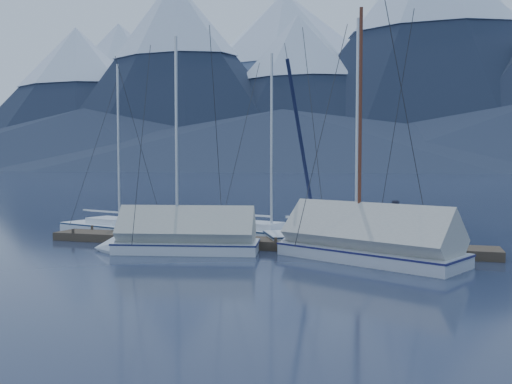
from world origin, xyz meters
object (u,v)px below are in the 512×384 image
Objects in this scene: person at (397,222)px; sailboat_covered_far at (174,241)px; sailboat_open_left at (126,231)px; sailboat_open_right at (368,239)px; sailboat_covered_near at (355,245)px; sailboat_open_mid at (281,236)px.

sailboat_covered_far is at bearing 115.47° from person.
sailboat_open_left reaches higher than person.
person is (1.24, -2.34, 0.98)m from sailboat_open_right.
sailboat_open_mid is at bearing 134.21° from sailboat_covered_near.
sailboat_open_mid is 5.50m from person.
sailboat_covered_far is at bearing -175.65° from sailboat_covered_near.
sailboat_open_mid is 0.93× the size of sailboat_covered_near.
sailboat_open_right is at bearing 1.97° from sailboat_open_left.
sailboat_covered_near is 1.09× the size of sailboat_covered_far.
sailboat_open_left is at bearing -178.03° from sailboat_open_right.
sailboat_covered_near reaches higher than person.
sailboat_covered_near is (-0.09, -3.96, 0.30)m from sailboat_open_right.
sailboat_covered_near is at bearing -17.82° from sailboat_open_left.
sailboat_open_right reaches higher than sailboat_covered_near.
sailboat_covered_near reaches higher than sailboat_open_left.
person is at bearing 14.89° from sailboat_covered_far.
sailboat_open_right is 6.23× the size of person.
sailboat_covered_far is at bearing -125.55° from sailboat_open_mid.
sailboat_open_mid is at bearing 54.45° from sailboat_covered_far.
sailboat_covered_near reaches higher than sailboat_covered_far.
sailboat_covered_near is at bearing -45.79° from sailboat_open_mid.
person is (4.97, -2.13, 1.00)m from sailboat_open_mid.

